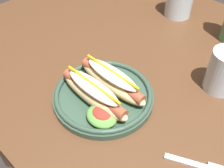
# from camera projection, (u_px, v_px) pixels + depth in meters

# --- Properties ---
(dining_table) EXTENTS (1.32, 0.89, 0.74)m
(dining_table) POSITION_uv_depth(u_px,v_px,m) (163.00, 95.00, 0.81)
(dining_table) COLOR #51331E
(dining_table) RESTS_ON ground_plane
(hot_dog_plate) EXTENTS (0.24, 0.24, 0.08)m
(hot_dog_plate) POSITION_uv_depth(u_px,v_px,m) (103.00, 92.00, 0.65)
(hot_dog_plate) COLOR #334C3D
(hot_dog_plate) RESTS_ON dining_table
(fork) EXTENTS (0.12, 0.07, 0.00)m
(fork) POSITION_uv_depth(u_px,v_px,m) (200.00, 166.00, 0.54)
(fork) COLOR silver
(fork) RESTS_ON dining_table
(water_cup) EXTENTS (0.08, 0.08, 0.11)m
(water_cup) POSITION_uv_depth(u_px,v_px,m) (224.00, 71.00, 0.66)
(water_cup) COLOR silver
(water_cup) RESTS_ON dining_table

